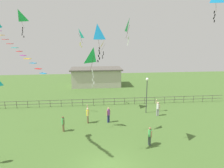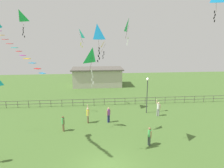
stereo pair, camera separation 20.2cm
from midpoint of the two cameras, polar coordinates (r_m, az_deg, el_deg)
name	(u,v)px [view 1 (the left image)]	position (r m, az deg, el deg)	size (l,w,h in m)	color
lamppost	(147,88)	(24.19, 9.74, -1.02)	(0.36, 0.36, 4.41)	#38383D
person_0	(150,135)	(17.67, 10.42, -14.16)	(0.31, 0.46, 1.65)	#3F4C47
person_1	(63,123)	(20.37, -14.13, -10.74)	(0.29, 0.41, 1.56)	brown
person_2	(158,108)	(24.13, 12.78, -6.62)	(0.52, 0.36, 2.02)	#99999E
person_3	(88,114)	(21.77, -7.25, -8.57)	(0.32, 0.54, 2.01)	brown
person_5	(108,114)	(21.78, -1.30, -8.55)	(0.42, 0.36, 1.69)	navy
kite_1	(129,25)	(15.08, 4.64, 16.38)	(0.58, 1.14, 1.97)	#1EB759
kite_2	(19,17)	(23.35, -25.45, 17.04)	(1.24, 1.10, 2.73)	#1EB759
kite_3	(97,34)	(17.46, -4.57, 14.12)	(0.92, 1.00, 3.18)	#198CD1
kite_4	(105,44)	(23.85, -2.22, 11.36)	(0.90, 1.21, 2.27)	yellow
kite_6	(79,34)	(25.24, -9.80, 13.95)	(0.91, 1.06, 2.26)	#19B2B2
kite_8	(94,57)	(13.74, -5.71, 7.61)	(0.87, 0.89, 2.80)	#1EB759
streamer_kite	(0,27)	(17.04, -29.73, 13.88)	(4.29, 3.67, 3.61)	#19B2B2
waterfront_railing	(97,101)	(27.31, -4.49, -4.90)	(36.01, 0.06, 0.95)	#4C4742
pavilion_building	(96,77)	(38.70, -4.69, 2.07)	(9.71, 5.23, 3.44)	#B7B2A3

